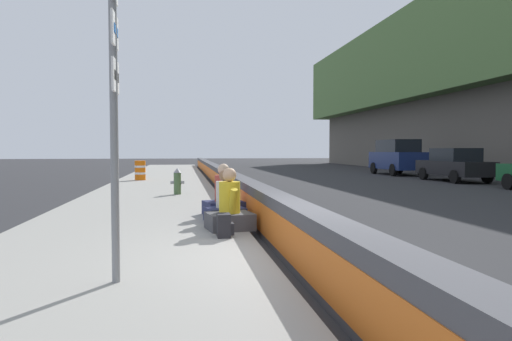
{
  "coord_description": "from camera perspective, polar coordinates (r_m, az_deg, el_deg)",
  "views": [
    {
      "loc": [
        -6.2,
        1.64,
        1.63
      ],
      "look_at": [
        5.12,
        -0.18,
        1.11
      ],
      "focal_mm": 32.17,
      "sensor_mm": 36.0,
      "label": 1
    }
  ],
  "objects": [
    {
      "name": "ground_plane",
      "position": [
        6.62,
        5.63,
        -11.65
      ],
      "size": [
        160.0,
        160.0,
        0.0
      ],
      "primitive_type": "plane",
      "color": "#2B2B2D",
      "rests_on": "ground"
    },
    {
      "name": "sidewalk_strip",
      "position": [
        6.47,
        -18.19,
        -11.46
      ],
      "size": [
        80.0,
        4.4,
        0.14
      ],
      "primitive_type": "cube",
      "color": "gray",
      "rests_on": "ground_plane"
    },
    {
      "name": "jersey_barrier",
      "position": [
        6.53,
        5.61,
        -8.04
      ],
      "size": [
        76.0,
        0.45,
        0.85
      ],
      "color": "#47474C",
      "rests_on": "ground_plane"
    },
    {
      "name": "route_sign_post",
      "position": [
        5.37,
        -17.21,
        8.96
      ],
      "size": [
        0.44,
        0.09,
        3.6
      ],
      "color": "gray",
      "rests_on": "sidewalk_strip"
    },
    {
      "name": "fire_hydrant",
      "position": [
        15.51,
        -9.75,
        -1.28
      ],
      "size": [
        0.26,
        0.46,
        0.88
      ],
      "color": "#47663D",
      "rests_on": "sidewalk_strip"
    },
    {
      "name": "seated_person_foreground",
      "position": [
        8.6,
        -3.3,
        -4.94
      ],
      "size": [
        0.84,
        0.94,
        1.15
      ],
      "color": "#424247",
      "rests_on": "sidewalk_strip"
    },
    {
      "name": "seated_person_middle",
      "position": [
        9.57,
        -3.89,
        -4.32
      ],
      "size": [
        0.8,
        0.89,
        1.07
      ],
      "color": "#23284C",
      "rests_on": "sidewalk_strip"
    },
    {
      "name": "seated_person_rear",
      "position": [
        10.5,
        -4.05,
        -3.54
      ],
      "size": [
        0.89,
        0.98,
        1.17
      ],
      "color": "#23284C",
      "rests_on": "sidewalk_strip"
    },
    {
      "name": "backpack",
      "position": [
        7.88,
        -3.96,
        -6.86
      ],
      "size": [
        0.32,
        0.28,
        0.4
      ],
      "color": "#232328",
      "rests_on": "sidewalk_strip"
    },
    {
      "name": "construction_barrel",
      "position": [
        23.18,
        -14.21,
        0.03
      ],
      "size": [
        0.54,
        0.54,
        0.95
      ],
      "color": "orange",
      "rests_on": "sidewalk_strip"
    },
    {
      "name": "parked_car_fourth",
      "position": [
        25.64,
        23.43,
        0.68
      ],
      "size": [
        4.51,
        1.97,
        1.71
      ],
      "color": "black",
      "rests_on": "ground_plane"
    },
    {
      "name": "parked_car_midline",
      "position": [
        31.11,
        17.12,
        1.67
      ],
      "size": [
        4.85,
        2.17,
        2.28
      ],
      "color": "navy",
      "rests_on": "ground_plane"
    }
  ]
}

